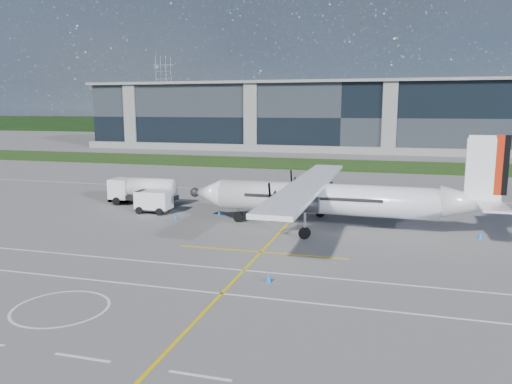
% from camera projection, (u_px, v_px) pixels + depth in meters
% --- Properties ---
extents(ground, '(400.00, 400.00, 0.00)m').
position_uv_depth(ground, '(319.00, 170.00, 78.60)').
color(ground, slate).
rests_on(ground, ground).
extents(grass_strip, '(400.00, 18.00, 0.04)m').
position_uv_depth(grass_strip, '(326.00, 164.00, 86.19)').
color(grass_strip, '#1F3F11').
rests_on(grass_strip, ground).
extents(terminal_building, '(120.00, 20.00, 15.00)m').
position_uv_depth(terminal_building, '(346.00, 117.00, 115.29)').
color(terminal_building, black).
rests_on(terminal_building, ground).
extents(tree_line, '(400.00, 6.00, 6.00)m').
position_uv_depth(tree_line, '(362.00, 127.00, 172.98)').
color(tree_line, black).
rests_on(tree_line, ground).
extents(pylon_west, '(9.00, 4.60, 30.00)m').
position_uv_depth(pylon_west, '(164.00, 94.00, 201.81)').
color(pylon_west, gray).
rests_on(pylon_west, ground).
extents(yellow_taxiway_centerline, '(0.20, 70.00, 0.01)m').
position_uv_depth(yellow_taxiway_centerline, '(303.00, 207.00, 49.33)').
color(yellow_taxiway_centerline, yellow).
rests_on(yellow_taxiway_centerline, ground).
extents(white_lane_line, '(90.00, 0.15, 0.01)m').
position_uv_depth(white_lane_line, '(170.00, 288.00, 27.36)').
color(white_lane_line, white).
rests_on(white_lane_line, ground).
extents(turboprop_aircraft, '(25.12, 26.05, 7.81)m').
position_uv_depth(turboprop_aircraft, '(337.00, 181.00, 40.25)').
color(turboprop_aircraft, white).
rests_on(turboprop_aircraft, ground).
extents(fuel_tanker_truck, '(7.32, 2.38, 2.74)m').
position_uv_depth(fuel_tanker_truck, '(138.00, 191.00, 50.76)').
color(fuel_tanker_truck, silver).
rests_on(fuel_tanker_truck, ground).
extents(baggage_tug, '(3.43, 2.06, 2.06)m').
position_uv_depth(baggage_tug, '(154.00, 202.00, 46.73)').
color(baggage_tug, silver).
rests_on(baggage_tug, ground).
extents(ground_crew_person, '(0.88, 1.03, 2.13)m').
position_uv_depth(ground_crew_person, '(146.00, 195.00, 50.19)').
color(ground_crew_person, '#F25907').
rests_on(ground_crew_person, ground).
extents(safety_cone_nose_stbd, '(0.36, 0.36, 0.50)m').
position_uv_depth(safety_cone_nose_stbd, '(219.00, 213.00, 45.79)').
color(safety_cone_nose_stbd, blue).
rests_on(safety_cone_nose_stbd, ground).
extents(safety_cone_stbdwing, '(0.36, 0.36, 0.50)m').
position_uv_depth(safety_cone_stbdwing, '(325.00, 197.00, 53.72)').
color(safety_cone_stbdwing, blue).
rests_on(safety_cone_stbdwing, ground).
extents(safety_cone_fwd, '(0.36, 0.36, 0.50)m').
position_uv_depth(safety_cone_fwd, '(176.00, 217.00, 44.07)').
color(safety_cone_fwd, blue).
rests_on(safety_cone_fwd, ground).
extents(safety_cone_tail, '(0.36, 0.36, 0.50)m').
position_uv_depth(safety_cone_tail, '(480.00, 235.00, 37.64)').
color(safety_cone_tail, blue).
rests_on(safety_cone_tail, ground).
extents(safety_cone_portwing, '(0.36, 0.36, 0.50)m').
position_uv_depth(safety_cone_portwing, '(269.00, 278.00, 28.33)').
color(safety_cone_portwing, blue).
rests_on(safety_cone_portwing, ground).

